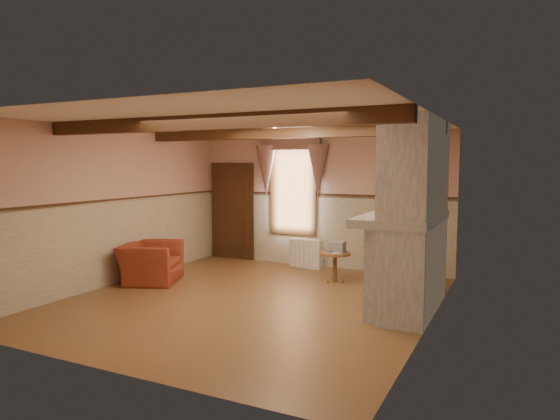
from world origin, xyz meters
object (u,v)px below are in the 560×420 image
at_px(mantel_clock, 410,205).
at_px(armchair, 151,263).
at_px(radiator, 306,253).
at_px(bowl, 405,210).
at_px(side_table, 335,267).
at_px(oil_lamp, 406,204).

bearing_deg(mantel_clock, armchair, -169.93).
distance_m(radiator, mantel_clock, 3.15).
height_order(bowl, mantel_clock, mantel_clock).
xyz_separation_m(armchair, side_table, (3.04, 1.45, -0.08)).
bearing_deg(bowl, radiator, 141.53).
distance_m(side_table, mantel_clock, 2.02).
relative_size(armchair, radiator, 1.57).
distance_m(armchair, side_table, 3.37).
bearing_deg(bowl, side_table, 145.82).
distance_m(mantel_clock, oil_lamp, 0.28).
bearing_deg(side_table, oil_lamp, -32.81).
bearing_deg(armchair, bowl, -106.09).
height_order(side_table, bowl, bowl).
height_order(side_table, radiator, radiator).
height_order(bowl, oil_lamp, oil_lamp).
xyz_separation_m(radiator, mantel_clock, (2.43, -1.60, 1.22)).
xyz_separation_m(radiator, oil_lamp, (2.43, -1.88, 1.26)).
relative_size(mantel_clock, oil_lamp, 0.86).
bearing_deg(mantel_clock, side_table, 155.68).
bearing_deg(side_table, bowl, -34.18).
bearing_deg(mantel_clock, radiator, 146.64).
height_order(side_table, mantel_clock, mantel_clock).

